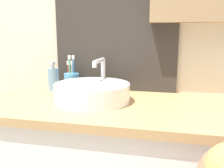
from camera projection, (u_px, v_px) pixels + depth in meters
The scene contains 4 objects.
wall_back at pixel (134, 16), 1.36m from camera, with size 3.20×0.18×2.50m.
sink_basin at pixel (93, 92), 1.17m from camera, with size 0.35×0.40×0.19m.
toothbrush_holder at pixel (72, 81), 1.40m from camera, with size 0.08×0.08×0.20m.
soap_dispenser at pixel (54, 79), 1.40m from camera, with size 0.06×0.06×0.16m.
Camera 1 is at (0.22, -0.78, 1.18)m, focal length 40.00 mm.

